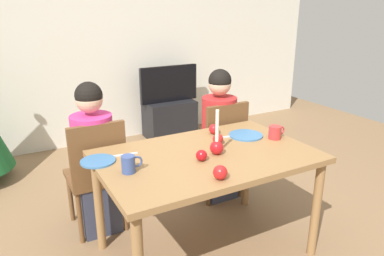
% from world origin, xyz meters
% --- Properties ---
extents(ground_plane, '(7.68, 7.68, 0.00)m').
position_xyz_m(ground_plane, '(0.00, 0.00, 0.00)').
color(ground_plane, brown).
extents(back_wall, '(6.40, 0.10, 2.60)m').
position_xyz_m(back_wall, '(0.00, 2.60, 1.30)').
color(back_wall, beige).
rests_on(back_wall, ground).
extents(dining_table, '(1.40, 0.90, 0.75)m').
position_xyz_m(dining_table, '(0.00, 0.00, 0.67)').
color(dining_table, olive).
rests_on(dining_table, ground).
extents(chair_left, '(0.40, 0.40, 0.90)m').
position_xyz_m(chair_left, '(-0.58, 0.61, 0.51)').
color(chair_left, brown).
rests_on(chair_left, ground).
extents(chair_right, '(0.40, 0.40, 0.90)m').
position_xyz_m(chair_right, '(0.51, 0.61, 0.51)').
color(chair_right, brown).
rests_on(chair_right, ground).
extents(person_left_child, '(0.30, 0.30, 1.17)m').
position_xyz_m(person_left_child, '(-0.58, 0.64, 0.57)').
color(person_left_child, '#33384C').
rests_on(person_left_child, ground).
extents(person_right_child, '(0.30, 0.30, 1.17)m').
position_xyz_m(person_right_child, '(0.51, 0.64, 0.57)').
color(person_right_child, '#33384C').
rests_on(person_right_child, ground).
extents(tv_stand, '(0.64, 0.40, 0.48)m').
position_xyz_m(tv_stand, '(0.82, 2.30, 0.24)').
color(tv_stand, black).
rests_on(tv_stand, ground).
extents(tv, '(0.79, 0.05, 0.46)m').
position_xyz_m(tv, '(0.82, 2.30, 0.71)').
color(tv, black).
rests_on(tv, tv_stand).
extents(candle_centerpiece, '(0.09, 0.09, 0.30)m').
position_xyz_m(candle_centerpiece, '(0.05, -0.03, 0.81)').
color(candle_centerpiece, red).
rests_on(candle_centerpiece, dining_table).
extents(plate_left, '(0.22, 0.22, 0.01)m').
position_xyz_m(plate_left, '(-0.66, 0.22, 0.76)').
color(plate_left, teal).
rests_on(plate_left, dining_table).
extents(plate_right, '(0.25, 0.25, 0.01)m').
position_xyz_m(plate_right, '(0.43, 0.16, 0.76)').
color(plate_right, teal).
rests_on(plate_right, dining_table).
extents(mug_left, '(0.13, 0.08, 0.10)m').
position_xyz_m(mug_left, '(-0.54, -0.02, 0.80)').
color(mug_left, '#33477F').
rests_on(mug_left, dining_table).
extents(mug_right, '(0.14, 0.09, 0.10)m').
position_xyz_m(mug_right, '(0.59, 0.01, 0.80)').
color(mug_right, '#B72D2D').
rests_on(mug_right, dining_table).
extents(fork_left, '(0.18, 0.03, 0.01)m').
position_xyz_m(fork_left, '(-0.48, 0.24, 0.75)').
color(fork_left, silver).
rests_on(fork_left, dining_table).
extents(fork_right, '(0.18, 0.03, 0.01)m').
position_xyz_m(fork_right, '(0.27, 0.20, 0.75)').
color(fork_right, silver).
rests_on(fork_right, dining_table).
extents(apple_near_candle, '(0.07, 0.07, 0.07)m').
position_xyz_m(apple_near_candle, '(-0.08, -0.08, 0.79)').
color(apple_near_candle, '#AB0F15').
rests_on(apple_near_candle, dining_table).
extents(apple_by_left_plate, '(0.08, 0.08, 0.08)m').
position_xyz_m(apple_by_left_plate, '(-0.12, -0.35, 0.79)').
color(apple_by_left_plate, red).
rests_on(apple_by_left_plate, dining_table).
extents(apple_by_right_mug, '(0.08, 0.08, 0.08)m').
position_xyz_m(apple_by_right_mug, '(0.16, 0.12, 0.79)').
color(apple_by_right_mug, '#AE1D1C').
rests_on(apple_by_right_mug, dining_table).
extents(apple_far_edge, '(0.08, 0.08, 0.08)m').
position_xyz_m(apple_far_edge, '(0.25, 0.31, 0.79)').
color(apple_far_edge, red).
rests_on(apple_far_edge, dining_table).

